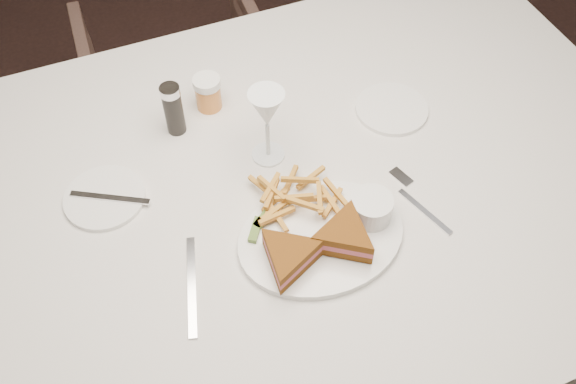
{
  "coord_description": "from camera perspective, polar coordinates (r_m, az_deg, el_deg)",
  "views": [
    {
      "loc": [
        -0.13,
        -0.49,
        1.76
      ],
      "look_at": [
        0.09,
        0.22,
        0.8
      ],
      "focal_mm": 40.0,
      "sensor_mm": 36.0,
      "label": 1
    }
  ],
  "objects": [
    {
      "name": "chair_far",
      "position": [
        2.16,
        -9.33,
        8.83
      ],
      "size": [
        0.59,
        0.55,
        0.59
      ],
      "primitive_type": "imported",
      "rotation": [
        0.0,
        0.0,
        3.17
      ],
      "color": "#48322C",
      "rests_on": "ground"
    },
    {
      "name": "table",
      "position": [
        1.6,
        -0.54,
        -7.95
      ],
      "size": [
        1.74,
        1.24,
        0.75
      ],
      "primitive_type": "cube",
      "rotation": [
        0.0,
        0.0,
        0.09
      ],
      "color": "silver",
      "rests_on": "ground"
    },
    {
      "name": "table_setting",
      "position": [
        1.23,
        0.59,
        -0.15
      ],
      "size": [
        0.8,
        0.59,
        0.18
      ],
      "color": "white",
      "rests_on": "table"
    }
  ]
}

